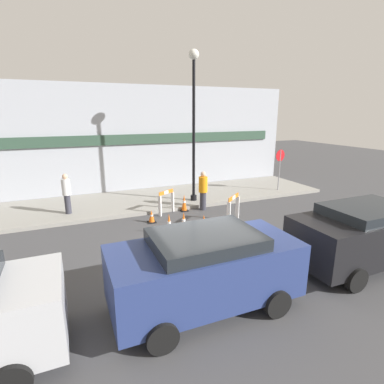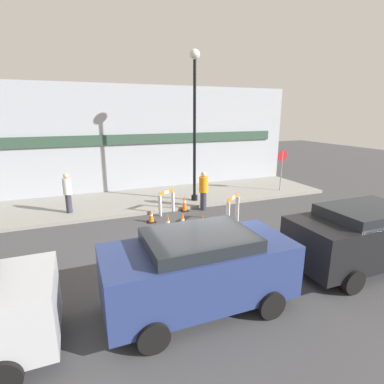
{
  "view_description": "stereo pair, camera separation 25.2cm",
  "coord_description": "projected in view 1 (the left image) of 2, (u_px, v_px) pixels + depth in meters",
  "views": [
    {
      "loc": [
        -3.34,
        -7.06,
        4.11
      ],
      "look_at": [
        1.25,
        3.74,
        1.0
      ],
      "focal_mm": 28.0,
      "sensor_mm": 36.0,
      "label": 1
    },
    {
      "loc": [
        -3.11,
        -7.15,
        4.11
      ],
      "look_at": [
        1.25,
        3.74,
        1.0
      ],
      "focal_mm": 28.0,
      "sensor_mm": 36.0,
      "label": 2
    }
  ],
  "objects": [
    {
      "name": "barricade_1",
      "position": [
        166.0,
        201.0,
        12.46
      ],
      "size": [
        0.79,
        0.51,
        1.01
      ],
      "rotation": [
        0.0,
        0.0,
        9.92
      ],
      "color": "white",
      "rests_on": "ground_plane"
    },
    {
      "name": "traffic_cone_0",
      "position": [
        169.0,
        225.0,
        10.36
      ],
      "size": [
        0.3,
        0.3,
        0.75
      ],
      "color": "black",
      "rests_on": "ground_plane"
    },
    {
      "name": "stop_sign",
      "position": [
        280.0,
        163.0,
        15.58
      ],
      "size": [
        0.6,
        0.1,
        2.13
      ],
      "rotation": [
        0.0,
        0.0,
        3.27
      ],
      "color": "gray",
      "rests_on": "sidewalk_slab"
    },
    {
      "name": "traffic_cone_2",
      "position": [
        184.0,
        203.0,
        12.86
      ],
      "size": [
        0.3,
        0.3,
        0.73
      ],
      "color": "black",
      "rests_on": "ground_plane"
    },
    {
      "name": "person_pedestrian",
      "position": [
        67.0,
        192.0,
        11.97
      ],
      "size": [
        0.45,
        0.45,
        1.64
      ],
      "rotation": [
        0.0,
        0.0,
        2.63
      ],
      "color": "#33333D",
      "rests_on": "sidewalk_slab"
    },
    {
      "name": "sidewalk_slab",
      "position": [
        146.0,
        200.0,
        14.32
      ],
      "size": [
        18.0,
        3.91,
        0.14
      ],
      "color": "gray",
      "rests_on": "ground_plane"
    },
    {
      "name": "person_worker",
      "position": [
        203.0,
        190.0,
        12.9
      ],
      "size": [
        0.53,
        0.53,
        1.69
      ],
      "rotation": [
        0.0,
        0.0,
        -2.2
      ],
      "color": "#33333D",
      "rests_on": "ground_plane"
    },
    {
      "name": "ground_plane",
      "position": [
        203.0,
        261.0,
        8.6
      ],
      "size": [
        60.0,
        60.0,
        0.0
      ],
      "primitive_type": "plane",
      "color": "#424244"
    },
    {
      "name": "storefront_facade",
      "position": [
        134.0,
        140.0,
        15.44
      ],
      "size": [
        18.0,
        0.22,
        5.5
      ],
      "color": "#A3A8B2",
      "rests_on": "ground_plane"
    },
    {
      "name": "traffic_cone_3",
      "position": [
        184.0,
        222.0,
        10.69
      ],
      "size": [
        0.3,
        0.3,
        0.7
      ],
      "color": "black",
      "rests_on": "ground_plane"
    },
    {
      "name": "traffic_cone_1",
      "position": [
        152.0,
        217.0,
        11.53
      ],
      "size": [
        0.3,
        0.3,
        0.5
      ],
      "color": "black",
      "rests_on": "ground_plane"
    },
    {
      "name": "parked_car_2",
      "position": [
        366.0,
        232.0,
        8.14
      ],
      "size": [
        4.19,
        1.91,
        1.72
      ],
      "color": "black",
      "rests_on": "ground_plane"
    },
    {
      "name": "parked_car_1",
      "position": [
        205.0,
        267.0,
        6.31
      ],
      "size": [
        4.0,
        1.93,
        1.72
      ],
      "color": "navy",
      "rests_on": "ground_plane"
    },
    {
      "name": "barricade_0",
      "position": [
        233.0,
        209.0,
        11.22
      ],
      "size": [
        0.83,
        0.68,
        1.15
      ],
      "rotation": [
        0.0,
        0.0,
        6.94
      ],
      "color": "white",
      "rests_on": "ground_plane"
    },
    {
      "name": "traffic_cone_4",
      "position": [
        204.0,
        223.0,
        10.72
      ],
      "size": [
        0.3,
        0.3,
        0.6
      ],
      "color": "black",
      "rests_on": "ground_plane"
    },
    {
      "name": "streetlamp_post",
      "position": [
        194.0,
        109.0,
        12.99
      ],
      "size": [
        0.44,
        0.44,
        6.54
      ],
      "color": "black",
      "rests_on": "sidewalk_slab"
    }
  ]
}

